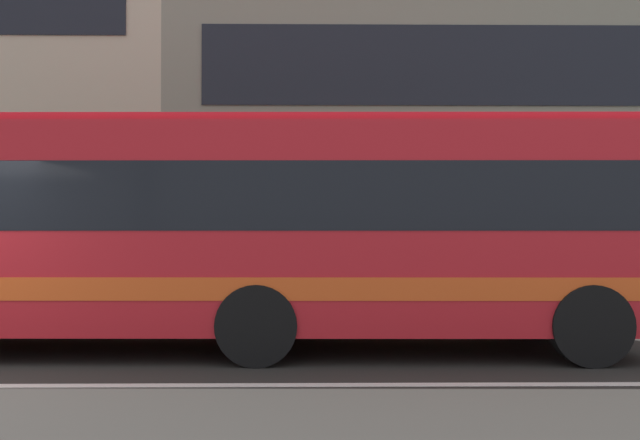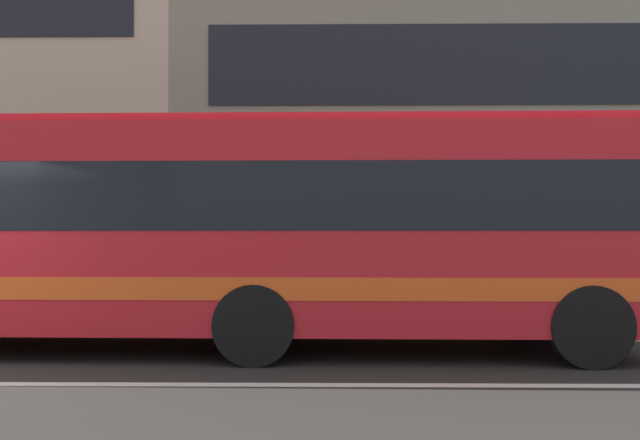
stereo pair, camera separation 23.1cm
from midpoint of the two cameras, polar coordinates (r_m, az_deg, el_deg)
apartment_block_right at (r=21.58m, az=22.37°, el=7.63°), size 24.16×8.26×9.62m
transit_bus at (r=9.31m, az=-9.90°, el=-0.45°), size 11.63×2.76×3.13m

